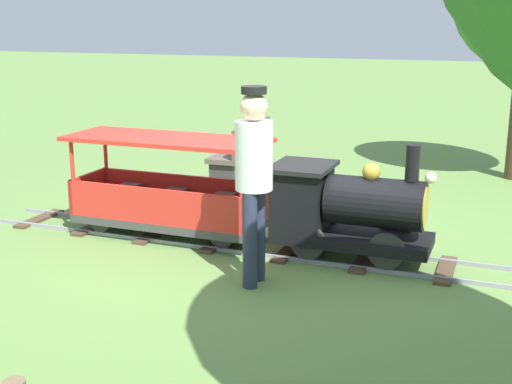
# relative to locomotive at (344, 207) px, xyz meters

# --- Properties ---
(ground_plane) EXTENTS (60.00, 60.00, 0.00)m
(ground_plane) POSITION_rel_locomotive_xyz_m (0.00, -1.05, -0.49)
(ground_plane) COLOR #608442
(track) EXTENTS (0.68, 5.70, 0.04)m
(track) POSITION_rel_locomotive_xyz_m (0.00, -0.87, -0.47)
(track) COLOR gray
(track) RESTS_ON ground_plane
(locomotive) EXTENTS (0.64, 1.45, 1.05)m
(locomotive) POSITION_rel_locomotive_xyz_m (0.00, 0.00, 0.00)
(locomotive) COLOR black
(locomotive) RESTS_ON ground_plane
(passenger_car) EXTENTS (0.74, 2.00, 0.97)m
(passenger_car) POSITION_rel_locomotive_xyz_m (0.00, -1.77, -0.06)
(passenger_car) COLOR #3F3F3F
(passenger_car) RESTS_ON ground_plane
(conductor_person) EXTENTS (0.30, 0.30, 1.62)m
(conductor_person) POSITION_rel_locomotive_xyz_m (0.83, -0.54, 0.47)
(conductor_person) COLOR #282D47
(conductor_person) RESTS_ON ground_plane
(park_bench) EXTENTS (1.31, 0.42, 0.82)m
(park_bench) POSITION_rel_locomotive_xyz_m (-2.28, -1.91, -0.07)
(park_bench) COLOR brown
(park_bench) RESTS_ON ground_plane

